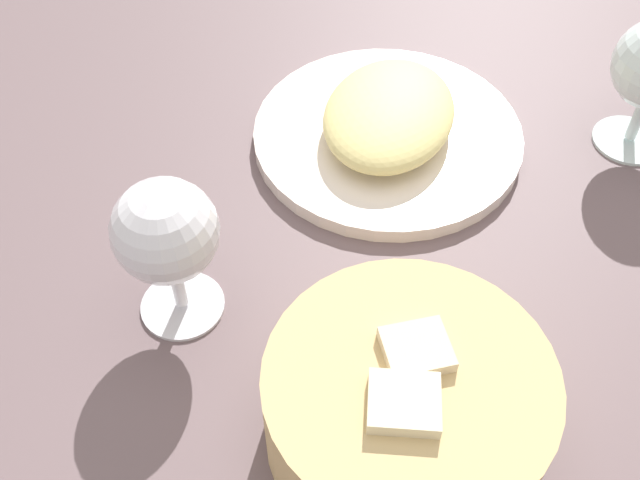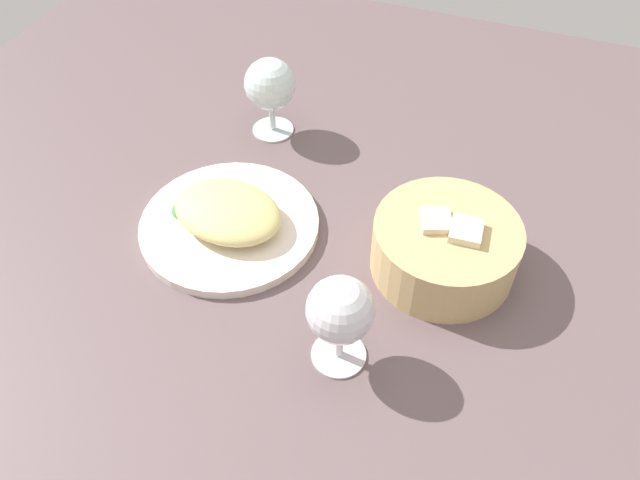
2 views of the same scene
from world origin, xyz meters
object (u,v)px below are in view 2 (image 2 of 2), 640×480
at_px(wine_glass_near, 340,313).
at_px(bread_basket, 445,247).
at_px(wine_glass_far, 270,87).
at_px(plate, 230,224).

bearing_deg(wine_glass_near, bread_basket, 65.28).
xyz_separation_m(bread_basket, wine_glass_far, (-0.32, 0.19, 0.04)).
bearing_deg(wine_glass_near, plate, 146.12).
distance_m(bread_basket, wine_glass_near, 0.20).
height_order(bread_basket, wine_glass_near, wine_glass_near).
xyz_separation_m(plate, bread_basket, (0.29, 0.03, 0.03)).
bearing_deg(wine_glass_near, wine_glass_far, 123.65).
distance_m(plate, bread_basket, 0.29).
bearing_deg(bread_basket, plate, -173.19).
height_order(plate, wine_glass_near, wine_glass_near).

